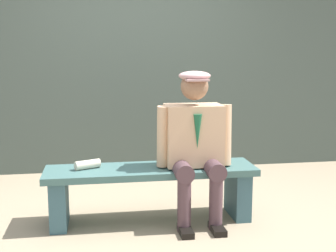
# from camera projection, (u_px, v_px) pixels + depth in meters

# --- Properties ---
(ground_plane) EXTENTS (30.00, 30.00, 0.00)m
(ground_plane) POSITION_uv_depth(u_px,v_px,m) (151.00, 220.00, 3.83)
(ground_plane) COLOR tan
(bench) EXTENTS (1.77, 0.45, 0.47)m
(bench) POSITION_uv_depth(u_px,v_px,m) (151.00, 184.00, 3.78)
(bench) COLOR #406662
(bench) RESTS_ON ground
(seated_man) EXTENTS (0.65, 0.60, 1.27)m
(seated_man) POSITION_uv_depth(u_px,v_px,m) (195.00, 138.00, 3.72)
(seated_man) COLOR tan
(seated_man) RESTS_ON ground
(rolled_magazine) EXTENTS (0.22, 0.15, 0.07)m
(rolled_magazine) POSITION_uv_depth(u_px,v_px,m) (88.00, 164.00, 3.70)
(rolled_magazine) COLOR beige
(rolled_magazine) RESTS_ON bench
(stadium_wall) EXTENTS (12.00, 0.24, 2.19)m
(stadium_wall) POSITION_uv_depth(u_px,v_px,m) (133.00, 80.00, 5.41)
(stadium_wall) COLOR #46524B
(stadium_wall) RESTS_ON ground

